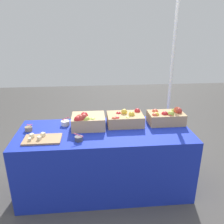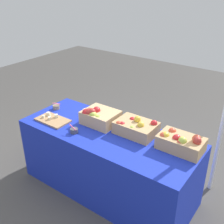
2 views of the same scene
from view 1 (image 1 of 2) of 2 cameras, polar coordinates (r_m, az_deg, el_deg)
ground_plane at (r=2.92m, az=-1.68°, el=-17.90°), size 10.00×10.00×0.00m
table at (r=2.71m, az=-1.77°, el=-11.76°), size 1.90×0.76×0.74m
apple_crate_left at (r=2.76m, az=13.26°, el=-1.19°), size 0.41×0.25×0.19m
apple_crate_middle at (r=2.66m, az=3.23°, el=-1.73°), size 0.41×0.29×0.18m
apple_crate_right at (r=2.57m, az=-6.25°, el=-2.21°), size 0.37×0.30×0.20m
cutting_board_front at (r=2.43m, az=-16.98°, el=-6.40°), size 0.37×0.22×0.06m
sample_bowl_near at (r=2.68m, az=-19.97°, el=-3.91°), size 0.08×0.10×0.10m
sample_bowl_mid at (r=2.71m, az=-11.50°, el=-2.69°), size 0.10×0.10×0.10m
sample_bowl_far at (r=2.33m, az=-8.23°, el=-6.53°), size 0.09×0.08×0.09m
tent_pole at (r=3.24m, az=14.30°, el=6.97°), size 0.04×0.04×2.18m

